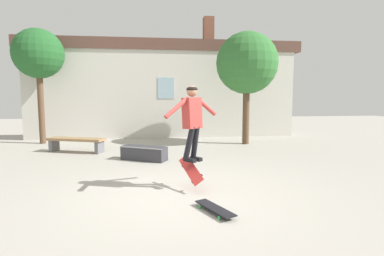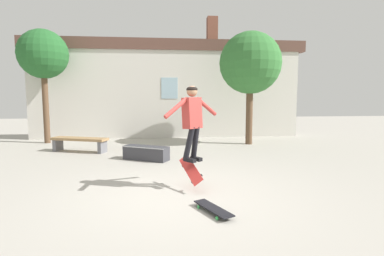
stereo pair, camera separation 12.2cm
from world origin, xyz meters
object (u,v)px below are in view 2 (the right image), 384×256
at_px(tree_left, 43,55).
at_px(skateboard_resting, 213,208).
at_px(skate_ledge, 146,153).
at_px(skater, 192,117).
at_px(park_bench, 80,141).
at_px(skateboard_flipping, 191,169).
at_px(tree_right, 250,63).

bearing_deg(tree_left, skateboard_resting, -55.61).
bearing_deg(skate_ledge, skater, -41.11).
bearing_deg(tree_left, skate_ledge, -41.80).
bearing_deg(park_bench, skate_ledge, -14.09).
bearing_deg(skateboard_flipping, tree_right, 135.32).
xyz_separation_m(skater, skateboard_resting, (0.20, -1.29, -1.36)).
relative_size(skate_ledge, skateboard_resting, 1.60).
bearing_deg(skate_ledge, tree_right, 61.83).
height_order(skater, skateboard_resting, skater).
distance_m(tree_right, park_bench, 6.64).
distance_m(park_bench, skater, 5.49).
height_order(tree_right, skateboard_resting, tree_right).
bearing_deg(tree_right, skate_ledge, -146.61).
xyz_separation_m(skate_ledge, skater, (1.03, -2.77, 1.23)).
relative_size(skate_ledge, skateboard_flipping, 1.80).
relative_size(park_bench, skater, 1.32).
bearing_deg(skateboard_resting, park_bench, -172.45).
distance_m(skate_ledge, skateboard_resting, 4.24).
distance_m(tree_right, skater, 6.13).
relative_size(park_bench, skateboard_resting, 2.28).
height_order(skate_ledge, skater, skater).
relative_size(skate_ledge, skater, 0.93).
relative_size(tree_right, tree_left, 0.97).
distance_m(tree_left, skate_ledge, 6.21).
distance_m(tree_left, park_bench, 4.06).
bearing_deg(tree_left, park_bench, -49.57).
relative_size(tree_left, skateboard_resting, 5.08).
height_order(tree_left, park_bench, tree_left).
distance_m(skateboard_flipping, skateboard_resting, 1.31).
height_order(park_bench, skate_ledge, park_bench).
bearing_deg(park_bench, skateboard_flipping, -33.26).
height_order(tree_left, skater, tree_left).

